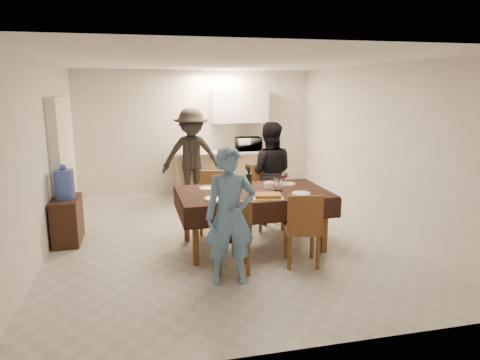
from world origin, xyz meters
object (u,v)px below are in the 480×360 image
at_px(wine_bottle, 249,179).
at_px(savoury_tart, 268,196).
at_px(console, 68,220).
at_px(dining_table, 253,194).
at_px(person_far, 269,173).
at_px(person_kitchen, 192,155).
at_px(water_pitcher, 278,184).
at_px(person_near, 230,216).
at_px(water_jug, 64,184).
at_px(microwave, 249,144).

height_order(wine_bottle, savoury_tart, wine_bottle).
relative_size(console, wine_bottle, 2.12).
distance_m(dining_table, person_far, 1.19).
bearing_deg(person_kitchen, person_far, -57.27).
bearing_deg(dining_table, person_far, 61.17).
relative_size(wine_bottle, person_kitchen, 0.19).
relative_size(water_pitcher, person_kitchen, 0.10).
distance_m(water_pitcher, savoury_tart, 0.42).
height_order(console, person_near, person_near).
distance_m(dining_table, console, 2.76).
bearing_deg(person_near, dining_table, 66.56).
xyz_separation_m(console, water_jug, (0.00, 0.00, 0.55)).
bearing_deg(person_near, wine_bottle, 69.76).
xyz_separation_m(person_far, person_kitchen, (-1.08, 1.68, 0.07)).
bearing_deg(water_pitcher, savoury_tart, -127.15).
xyz_separation_m(dining_table, person_far, (0.55, 1.05, 0.07)).
bearing_deg(person_near, microwave, 77.21).
bearing_deg(water_pitcher, water_jug, 164.26).
bearing_deg(wine_bottle, person_near, -114.44).
distance_m(microwave, person_far, 2.15).
relative_size(person_near, person_kitchen, 0.87).
bearing_deg(person_far, console, 22.46).
xyz_separation_m(wine_bottle, person_far, (0.60, 1.00, -0.14)).
relative_size(savoury_tart, person_far, 0.23).
height_order(savoury_tart, person_kitchen, person_kitchen).
xyz_separation_m(water_pitcher, person_near, (-0.90, -1.00, -0.10)).
height_order(dining_table, water_jug, water_jug).
bearing_deg(water_jug, person_near, -41.68).
relative_size(water_jug, person_near, 0.26).
xyz_separation_m(dining_table, savoury_tart, (0.10, -0.38, 0.06)).
bearing_deg(wine_bottle, water_jug, 164.00).
relative_size(console, water_jug, 1.72).
bearing_deg(person_kitchen, water_jug, -136.90).
bearing_deg(savoury_tart, microwave, 79.77).
bearing_deg(console, water_jug, 0.00).
height_order(water_pitcher, savoury_tart, water_pitcher).
relative_size(water_jug, water_pitcher, 2.28).
bearing_deg(person_kitchen, savoury_tart, -78.55).
bearing_deg(person_far, wine_bottle, 76.68).
distance_m(wine_bottle, person_near, 1.22).
xyz_separation_m(wine_bottle, water_pitcher, (0.40, -0.10, -0.08)).
bearing_deg(person_near, water_pitcher, 52.22).
distance_m(water_jug, microwave, 4.12).
relative_size(dining_table, microwave, 4.09).
xyz_separation_m(water_jug, wine_bottle, (2.56, -0.73, 0.11)).
xyz_separation_m(console, microwave, (3.35, 2.40, 0.72)).
xyz_separation_m(water_jug, savoury_tart, (2.71, -1.16, -0.04)).
bearing_deg(console, person_kitchen, 43.10).
bearing_deg(water_pitcher, person_near, -131.99).
xyz_separation_m(savoury_tart, person_far, (0.45, 1.43, 0.01)).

